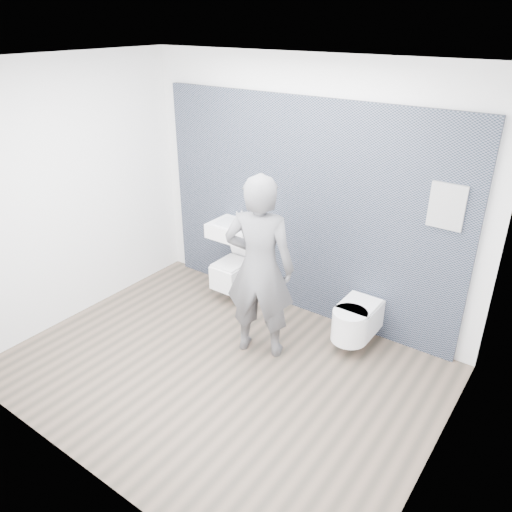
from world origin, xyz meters
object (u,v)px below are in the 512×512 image
Objects in this scene: washbasin at (234,230)px; toilet_rounded at (355,320)px; toilet_square at (233,272)px; visitor at (260,268)px.

washbasin reaches higher than toilet_rounded.
toilet_square is 1.05× the size of toilet_rounded.
visitor reaches higher than toilet_square.
visitor is at bearing -38.27° from toilet_square.
toilet_square is 1.26m from visitor.
toilet_rounded is at bearing -3.74° from washbasin.
washbasin is 0.53m from toilet_square.
toilet_square is 0.35× the size of visitor.
visitor reaches higher than toilet_rounded.
visitor is (0.87, -0.72, 0.07)m from washbasin.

